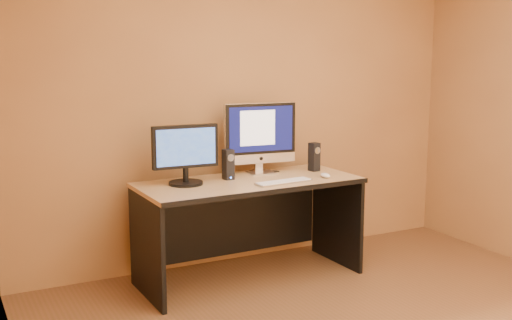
{
  "coord_description": "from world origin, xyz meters",
  "views": [
    {
      "loc": [
        -2.36,
        -2.78,
        1.79
      ],
      "look_at": [
        -0.22,
        1.4,
        0.96
      ],
      "focal_mm": 45.0,
      "sensor_mm": 36.0,
      "label": 1
    }
  ],
  "objects": [
    {
      "name": "mouse",
      "position": [
        0.36,
        1.33,
        0.8
      ],
      "size": [
        0.07,
        0.11,
        0.04
      ],
      "primitive_type": "ellipsoid",
      "rotation": [
        0.0,
        0.0,
        -0.09
      ],
      "color": "white",
      "rests_on": "desk"
    },
    {
      "name": "desk",
      "position": [
        -0.22,
        1.5,
        0.39
      ],
      "size": [
        1.71,
        0.78,
        0.78
      ],
      "primitive_type": null,
      "rotation": [
        0.0,
        0.0,
        0.03
      ],
      "color": "tan",
      "rests_on": "ground"
    },
    {
      "name": "cable_b",
      "position": [
        -0.04,
        1.81,
        0.79
      ],
      "size": [
        0.11,
        0.16,
        0.01
      ],
      "primitive_type": "cylinder",
      "rotation": [
        1.57,
        0.0,
        -0.57
      ],
      "color": "black",
      "rests_on": "desk"
    },
    {
      "name": "speaker_left",
      "position": [
        -0.34,
        1.62,
        0.9
      ],
      "size": [
        0.08,
        0.08,
        0.23
      ],
      "primitive_type": null,
      "rotation": [
        0.0,
        0.0,
        0.1
      ],
      "color": "black",
      "rests_on": "desk"
    },
    {
      "name": "cable_a",
      "position": [
        0.09,
        1.79,
        0.79
      ],
      "size": [
        0.13,
        0.2,
        0.01
      ],
      "primitive_type": "cylinder",
      "rotation": [
        1.57,
        0.0,
        0.54
      ],
      "color": "black",
      "rests_on": "desk"
    },
    {
      "name": "speaker_right",
      "position": [
        0.43,
        1.61,
        0.9
      ],
      "size": [
        0.08,
        0.09,
        0.23
      ],
      "primitive_type": null,
      "rotation": [
        0.0,
        0.0,
        0.15
      ],
      "color": "black",
      "rests_on": "desk"
    },
    {
      "name": "second_monitor",
      "position": [
        -0.7,
        1.59,
        1.0
      ],
      "size": [
        0.52,
        0.28,
        0.44
      ],
      "primitive_type": null,
      "rotation": [
        0.0,
        0.0,
        -0.05
      ],
      "color": "black",
      "rests_on": "desk"
    },
    {
      "name": "keyboard",
      "position": [
        -0.03,
        1.3,
        0.79
      ],
      "size": [
        0.46,
        0.16,
        0.02
      ],
      "primitive_type": "cube",
      "rotation": [
        0.0,
        0.0,
        0.09
      ],
      "color": "#B8B9BD",
      "rests_on": "desk"
    },
    {
      "name": "walls",
      "position": [
        0.0,
        0.0,
        1.3
      ],
      "size": [
        4.0,
        4.0,
        2.6
      ],
      "primitive_type": null,
      "color": "#9F7140",
      "rests_on": "ground"
    },
    {
      "name": "imac",
      "position": [
        -0.0,
        1.72,
        1.07
      ],
      "size": [
        0.62,
        0.28,
        0.58
      ],
      "primitive_type": null,
      "rotation": [
        0.0,
        0.0,
        -0.11
      ],
      "color": "#B9B8BD",
      "rests_on": "desk"
    }
  ]
}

